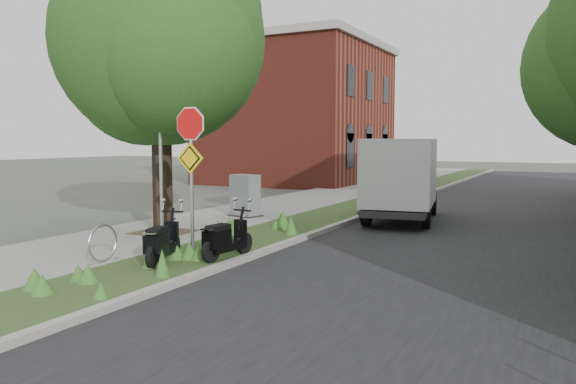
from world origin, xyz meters
name	(u,v)px	position (x,y,z in m)	size (l,w,h in m)	color
ground	(234,276)	(0.00, 0.00, 0.00)	(120.00, 120.00, 0.00)	#4C5147
sidewalk_near	(282,206)	(-4.25, 10.00, 0.06)	(3.50, 60.00, 0.12)	gray
verge	(350,210)	(-1.50, 10.00, 0.06)	(2.00, 60.00, 0.12)	#31491F
kerb_near	(377,211)	(-0.50, 10.00, 0.07)	(0.20, 60.00, 0.13)	#9E9991
road	(482,219)	(3.00, 10.00, 0.01)	(7.00, 60.00, 0.01)	black
street_tree_main	(159,52)	(-4.08, 2.86, 4.80)	(6.21, 5.54, 7.66)	black
bare_post	(161,158)	(-3.20, 1.80, 2.12)	(0.08, 0.08, 4.00)	#A5A8AD
bike_hoop	(103,243)	(-2.70, -0.60, 0.50)	(0.06, 0.78, 0.77)	#A5A8AD
sign_assembly	(191,150)	(-1.40, 0.58, 2.33)	(0.94, 0.08, 3.22)	#A5A8AD
brick_building	(298,112)	(-9.50, 22.00, 4.21)	(9.40, 10.40, 8.30)	maroon
scooter_near	(223,242)	(-0.72, 0.69, 0.47)	(0.42, 1.53, 0.73)	black
scooter_far	(160,246)	(-1.57, -0.21, 0.48)	(0.62, 1.51, 0.74)	black
box_truck	(402,176)	(0.78, 8.43, 1.43)	(2.67, 5.10, 2.20)	#262628
utility_cabinet	(245,196)	(-3.72, 6.45, 0.75)	(1.13, 0.89, 1.32)	#262628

